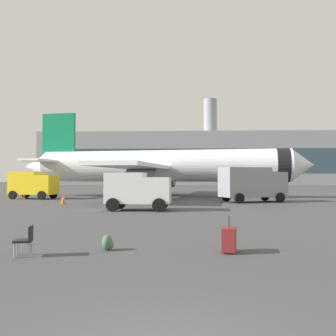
# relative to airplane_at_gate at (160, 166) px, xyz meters

# --- Properties ---
(airplane_at_gate) EXTENTS (35.73, 32.36, 10.50)m
(airplane_at_gate) POSITION_rel_airplane_at_gate_xyz_m (0.00, 0.00, 0.00)
(airplane_at_gate) COLOR white
(airplane_at_gate) RESTS_ON ground
(service_truck) EXTENTS (5.11, 3.22, 2.90)m
(service_truck) POSITION_rel_airplane_at_gate_xyz_m (-13.27, -5.55, -2.05)
(service_truck) COLOR yellow
(service_truck) RESTS_ON ground
(fuel_truck) EXTENTS (6.46, 4.35, 3.20)m
(fuel_truck) POSITION_rel_airplane_at_gate_xyz_m (9.15, -9.78, -1.88)
(fuel_truck) COLOR gray
(fuel_truck) RESTS_ON ground
(cargo_van) EXTENTS (4.49, 2.50, 2.60)m
(cargo_van) POSITION_rel_airplane_at_gate_xyz_m (-0.40, -18.75, -2.21)
(cargo_van) COLOR white
(cargo_van) RESTS_ON ground
(safety_cone_near) EXTENTS (0.44, 0.44, 0.76)m
(safety_cone_near) POSITION_rel_airplane_at_gate_xyz_m (12.38, 2.57, -3.28)
(safety_cone_near) COLOR #F2590C
(safety_cone_near) RESTS_ON ground
(safety_cone_mid) EXTENTS (0.44, 0.44, 0.80)m
(safety_cone_mid) POSITION_rel_airplane_at_gate_xyz_m (-7.47, -13.12, -3.26)
(safety_cone_mid) COLOR #F2590C
(safety_cone_mid) RESTS_ON ground
(safety_cone_far) EXTENTS (0.44, 0.44, 0.75)m
(safety_cone_far) POSITION_rel_airplane_at_gate_xyz_m (-13.92, -6.22, -3.29)
(safety_cone_far) COLOR #F2590C
(safety_cone_far) RESTS_ON ground
(rolling_suitcase) EXTENTS (0.52, 0.70, 1.10)m
(rolling_suitcase) POSITION_rel_airplane_at_gate_xyz_m (4.08, -32.64, -3.27)
(rolling_suitcase) COLOR maroon
(rolling_suitcase) RESTS_ON ground
(traveller_backpack) EXTENTS (0.36, 0.40, 0.48)m
(traveller_backpack) POSITION_rel_airplane_at_gate_xyz_m (0.38, -32.44, -3.42)
(traveller_backpack) COLOR #476B4C
(traveller_backpack) RESTS_ON ground
(gate_chair) EXTENTS (0.57, 0.57, 0.86)m
(gate_chair) POSITION_rel_airplane_at_gate_xyz_m (-1.78, -33.38, -3.16)
(gate_chair) COLOR black
(gate_chair) RESTS_ON ground
(terminal_building) EXTENTS (94.23, 21.53, 28.72)m
(terminal_building) POSITION_rel_airplane_at_gate_xyz_m (4.41, 77.57, 4.80)
(terminal_building) COLOR gray
(terminal_building) RESTS_ON ground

